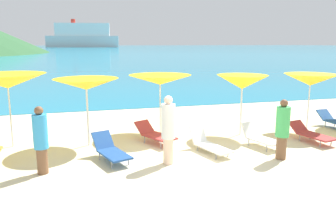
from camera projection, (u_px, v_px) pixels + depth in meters
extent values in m
cube|color=beige|center=(133.00, 104.00, 18.74)|extent=(50.00, 100.00, 0.30)
cube|color=teal|center=(82.00, 48.00, 225.29)|extent=(650.00, 440.00, 0.02)
cylinder|color=silver|center=(10.00, 113.00, 10.31)|extent=(0.05, 0.05, 2.19)
cone|color=yellow|center=(7.00, 81.00, 10.13)|extent=(2.44, 2.44, 0.45)
sphere|color=silver|center=(7.00, 76.00, 10.10)|extent=(0.07, 0.07, 0.07)
cylinder|color=silver|center=(88.00, 114.00, 10.43)|extent=(0.06, 0.06, 2.06)
cone|color=yellow|center=(86.00, 84.00, 10.26)|extent=(2.00, 2.00, 0.35)
sphere|color=silver|center=(86.00, 80.00, 10.24)|extent=(0.07, 0.07, 0.07)
cylinder|color=silver|center=(160.00, 106.00, 11.88)|extent=(0.05, 0.05, 2.03)
cone|color=yellow|center=(160.00, 80.00, 11.71)|extent=(2.37, 2.37, 0.35)
sphere|color=silver|center=(160.00, 76.00, 11.69)|extent=(0.07, 0.07, 0.07)
cylinder|color=silver|center=(241.00, 107.00, 11.70)|extent=(0.06, 0.06, 2.01)
cone|color=yellow|center=(242.00, 82.00, 11.54)|extent=(1.89, 1.89, 0.49)
sphere|color=silver|center=(242.00, 78.00, 11.51)|extent=(0.07, 0.07, 0.07)
cylinder|color=silver|center=(308.00, 104.00, 12.14)|extent=(0.04, 0.04, 2.02)
cone|color=yellow|center=(310.00, 80.00, 11.97)|extent=(1.88, 1.88, 0.43)
sphere|color=silver|center=(311.00, 76.00, 11.95)|extent=(0.07, 0.07, 0.07)
cube|color=white|center=(213.00, 148.00, 9.73)|extent=(0.86, 1.34, 0.05)
cube|color=white|center=(198.00, 134.00, 10.32)|extent=(0.56, 0.43, 0.51)
cylinder|color=gray|center=(216.00, 157.00, 9.31)|extent=(0.04, 0.04, 0.17)
cylinder|color=gray|center=(228.00, 154.00, 9.54)|extent=(0.04, 0.04, 0.17)
cylinder|color=gray|center=(197.00, 148.00, 10.03)|extent=(0.04, 0.04, 0.17)
cylinder|color=gray|center=(209.00, 146.00, 10.27)|extent=(0.04, 0.04, 0.17)
cube|color=#A53333|center=(159.00, 137.00, 10.64)|extent=(1.06, 1.29, 0.05)
cube|color=#A53333|center=(144.00, 127.00, 11.17)|extent=(0.70, 0.64, 0.39)
cylinder|color=gray|center=(161.00, 145.00, 10.24)|extent=(0.04, 0.04, 0.24)
cylinder|color=gray|center=(173.00, 142.00, 10.58)|extent=(0.04, 0.04, 0.24)
cylinder|color=gray|center=(145.00, 140.00, 10.82)|extent=(0.04, 0.04, 0.24)
cylinder|color=gray|center=(156.00, 137.00, 11.16)|extent=(0.04, 0.04, 0.24)
cube|color=#A53333|center=(316.00, 136.00, 10.79)|extent=(0.83, 1.25, 0.05)
cube|color=#A53333|center=(298.00, 126.00, 11.43)|extent=(0.65, 0.53, 0.35)
cylinder|color=gray|center=(320.00, 144.00, 10.38)|extent=(0.04, 0.04, 0.21)
cylinder|color=gray|center=(331.00, 142.00, 10.61)|extent=(0.04, 0.04, 0.21)
cylinder|color=gray|center=(300.00, 138.00, 11.09)|extent=(0.04, 0.04, 0.21)
cylinder|color=gray|center=(310.00, 136.00, 11.32)|extent=(0.04, 0.04, 0.21)
cube|color=#1E478C|center=(325.00, 115.00, 13.18)|extent=(0.55, 0.46, 0.36)
cylinder|color=gray|center=(325.00, 124.00, 12.87)|extent=(0.04, 0.04, 0.23)
cylinder|color=gray|center=(335.00, 123.00, 13.02)|extent=(0.04, 0.04, 0.23)
cube|color=white|center=(264.00, 140.00, 10.31)|extent=(0.86, 1.17, 0.05)
cube|color=white|center=(250.00, 129.00, 10.80)|extent=(0.60, 0.42, 0.45)
cylinder|color=gray|center=(267.00, 148.00, 9.94)|extent=(0.04, 0.04, 0.22)
cylinder|color=gray|center=(278.00, 146.00, 10.20)|extent=(0.04, 0.04, 0.22)
cylinder|color=gray|center=(249.00, 142.00, 10.55)|extent=(0.04, 0.04, 0.22)
cylinder|color=gray|center=(260.00, 140.00, 10.81)|extent=(0.04, 0.04, 0.22)
cube|color=#1E478C|center=(114.00, 154.00, 9.01)|extent=(0.92, 1.27, 0.05)
cube|color=#1E478C|center=(103.00, 140.00, 9.60)|extent=(0.66, 0.58, 0.46)
cylinder|color=gray|center=(112.00, 165.00, 8.61)|extent=(0.04, 0.04, 0.22)
cylinder|color=gray|center=(129.00, 161.00, 8.88)|extent=(0.04, 0.04, 0.22)
cylinder|color=gray|center=(100.00, 156.00, 9.27)|extent=(0.04, 0.04, 0.22)
cylinder|color=gray|center=(116.00, 153.00, 9.54)|extent=(0.04, 0.04, 0.22)
cylinder|color=brown|center=(42.00, 161.00, 8.27)|extent=(0.27, 0.27, 0.66)
cylinder|color=#3399D8|center=(40.00, 132.00, 8.13)|extent=(0.36, 0.36, 0.86)
sphere|color=brown|center=(39.00, 111.00, 8.03)|extent=(0.21, 0.21, 0.21)
cylinder|color=beige|center=(168.00, 151.00, 8.94)|extent=(0.28, 0.28, 0.72)
cylinder|color=white|center=(168.00, 121.00, 8.79)|extent=(0.37, 0.37, 0.93)
sphere|color=beige|center=(168.00, 100.00, 8.69)|extent=(0.23, 0.23, 0.23)
cylinder|color=brown|center=(281.00, 148.00, 9.32)|extent=(0.28, 0.28, 0.65)
cylinder|color=#3FB259|center=(283.00, 122.00, 9.18)|extent=(0.37, 0.37, 0.85)
sphere|color=brown|center=(284.00, 103.00, 9.08)|extent=(0.21, 0.21, 0.21)
cube|color=silver|center=(83.00, 42.00, 252.67)|extent=(54.27, 15.94, 8.42)
cube|color=white|center=(83.00, 30.00, 251.02)|extent=(40.78, 12.60, 9.48)
cylinder|color=red|center=(73.00, 21.00, 248.98)|extent=(3.24, 3.24, 3.00)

